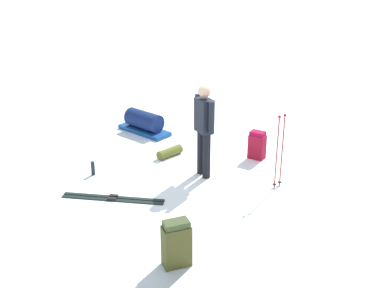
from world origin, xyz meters
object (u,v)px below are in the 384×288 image
ski_pair_near (113,198)px  backpack_bright (176,244)px  gear_sled (144,123)px  sleeping_mat_rolled (170,152)px  ski_poles_planted_near (280,148)px  skier_standing (204,126)px  thermos_bottle (93,168)px  backpack_large_dark (257,145)px

ski_pair_near → backpack_bright: (-0.41, 2.03, 0.31)m
gear_sled → sleeping_mat_rolled: size_ratio=2.39×
ski_pair_near → ski_poles_planted_near: (-2.76, 0.58, 0.72)m
ski_pair_near → gear_sled: size_ratio=1.20×
skier_standing → backpack_bright: (1.33, 2.32, -0.63)m
ski_poles_planted_near → thermos_bottle: (2.90, -1.60, -0.60)m
gear_sled → skier_standing: bearing=99.7°
backpack_large_dark → ski_pair_near: bearing=11.5°
skier_standing → ski_poles_planted_near: (-1.03, 0.87, -0.22)m
ski_pair_near → ski_poles_planted_near: 2.91m
ski_poles_planted_near → gear_sled: ski_poles_planted_near is taller
skier_standing → backpack_bright: size_ratio=2.57×
backpack_large_dark → thermos_bottle: 3.16m
ski_pair_near → thermos_bottle: size_ratio=6.08×
sleeping_mat_rolled → thermos_bottle: bearing=10.3°
ski_pair_near → ski_poles_planted_near: bearing=168.2°
ski_poles_planted_near → thermos_bottle: bearing=-28.8°
backpack_bright → ski_poles_planted_near: size_ratio=0.50×
ski_pair_near → thermos_bottle: (0.14, -1.02, 0.12)m
backpack_bright → backpack_large_dark: bearing=-134.4°
backpack_large_dark → thermos_bottle: bearing=-7.4°
ski_poles_planted_near → gear_sled: 3.67m
ski_poles_planted_near → sleeping_mat_rolled: 2.39m
ski_pair_near → backpack_bright: 2.10m
skier_standing → ski_poles_planted_near: 1.36m
skier_standing → thermos_bottle: bearing=-21.3°
ski_pair_near → gear_sled: bearing=-115.5°
skier_standing → ski_pair_near: bearing=9.5°
sleeping_mat_rolled → thermos_bottle: thermos_bottle is taller
gear_sled → thermos_bottle: 2.27m
skier_standing → sleeping_mat_rolled: size_ratio=3.09×
backpack_large_dark → gear_sled: (1.68, -2.15, -0.05)m
thermos_bottle → sleeping_mat_rolled: bearing=-169.7°
sleeping_mat_rolled → thermos_bottle: size_ratio=2.12×
skier_standing → gear_sled: bearing=-80.3°
thermos_bottle → skier_standing: bearing=158.7°
backpack_bright → gear_sled: bearing=-100.7°
ski_pair_near → thermos_bottle: 1.03m
backpack_bright → sleeping_mat_rolled: (-1.02, -3.33, -0.23)m
thermos_bottle → ski_poles_planted_near: bearing=151.2°
sleeping_mat_rolled → backpack_large_dark: bearing=156.1°
backpack_large_dark → gear_sled: backpack_large_dark is taller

